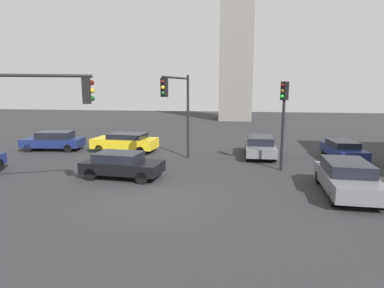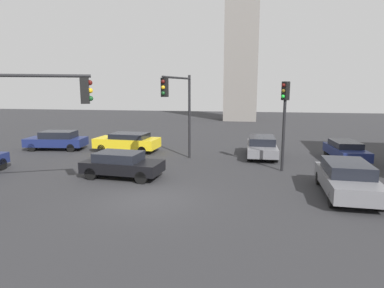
{
  "view_description": "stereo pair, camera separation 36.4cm",
  "coord_description": "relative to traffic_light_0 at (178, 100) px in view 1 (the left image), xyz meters",
  "views": [
    {
      "loc": [
        3.69,
        -12.81,
        4.65
      ],
      "look_at": [
        1.2,
        3.99,
        1.7
      ],
      "focal_mm": 30.69,
      "sensor_mm": 36.0,
      "label": 1
    },
    {
      "loc": [
        4.05,
        -12.76,
        4.65
      ],
      "look_at": [
        1.2,
        3.99,
        1.7
      ],
      "focal_mm": 30.69,
      "sensor_mm": 36.0,
      "label": 2
    }
  ],
  "objects": [
    {
      "name": "ground_plane",
      "position": [
        0.03,
        -6.42,
        -3.92
      ],
      "size": [
        101.73,
        101.73,
        0.0
      ],
      "primitive_type": "plane",
      "color": "#2D2D30"
    },
    {
      "name": "traffic_light_0",
      "position": [
        0.0,
        0.0,
        0.0
      ],
      "size": [
        0.9,
        4.31,
        5.42
      ],
      "rotation": [
        0.0,
        0.0,
        -1.73
      ],
      "color": "black",
      "rests_on": "ground_plane"
    },
    {
      "name": "traffic_light_1",
      "position": [
        6.05,
        -0.63,
        -0.46
      ],
      "size": [
        0.46,
        0.47,
        4.95
      ],
      "rotation": [
        0.0,
        0.0,
        -2.33
      ],
      "color": "black",
      "rests_on": "ground_plane"
    },
    {
      "name": "traffic_light_2",
      "position": [
        -3.88,
        -8.07,
        -0.09
      ],
      "size": [
        3.84,
        1.82,
        5.29
      ],
      "rotation": [
        0.0,
        0.0,
        0.41
      ],
      "color": "black",
      "rests_on": "ground_plane"
    },
    {
      "name": "car_0",
      "position": [
        10.27,
        2.59,
        -3.22
      ],
      "size": [
        1.96,
        4.19,
        1.26
      ],
      "rotation": [
        0.0,
        0.0,
        -1.51
      ],
      "color": "navy",
      "rests_on": "ground_plane"
    },
    {
      "name": "car_1",
      "position": [
        -10.04,
        3.11,
        -3.19
      ],
      "size": [
        4.49,
        2.31,
        1.4
      ],
      "rotation": [
        0.0,
        0.0,
        3.26
      ],
      "color": "navy",
      "rests_on": "ground_plane"
    },
    {
      "name": "car_2",
      "position": [
        -2.31,
        -3.44,
        -3.21
      ],
      "size": [
        4.21,
        2.19,
        1.34
      ],
      "rotation": [
        0.0,
        0.0,
        -0.09
      ],
      "color": "black",
      "rests_on": "ground_plane"
    },
    {
      "name": "car_3",
      "position": [
        -4.52,
        3.29,
        -3.18
      ],
      "size": [
        4.7,
        2.34,
        1.36
      ],
      "rotation": [
        0.0,
        0.0,
        3.07
      ],
      "color": "yellow",
      "rests_on": "ground_plane"
    },
    {
      "name": "car_5",
      "position": [
        5.07,
        3.16,
        -3.21
      ],
      "size": [
        1.92,
        4.61,
        1.34
      ],
      "rotation": [
        0.0,
        0.0,
        -1.57
      ],
      "color": "slate",
      "rests_on": "ground_plane"
    },
    {
      "name": "car_6",
      "position": [
        8.38,
        -4.56,
        -3.15
      ],
      "size": [
        2.18,
        4.73,
        1.47
      ],
      "rotation": [
        0.0,
        0.0,
        -1.61
      ],
      "color": "slate",
      "rests_on": "ground_plane"
    }
  ]
}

